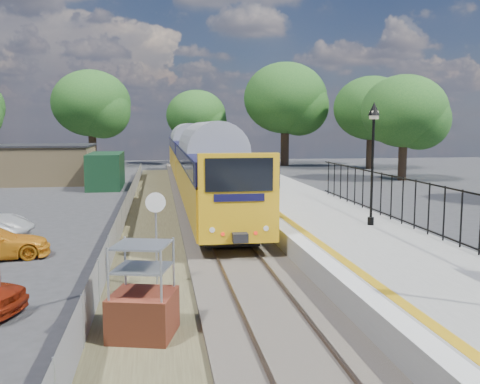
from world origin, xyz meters
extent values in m
plane|color=#2D2D30|center=(0.00, 0.00, 0.00)|extent=(120.00, 120.00, 0.00)
cube|color=#473F38|center=(0.00, 10.00, 0.10)|extent=(3.40, 80.00, 0.20)
cube|color=#4C472D|center=(-2.90, 8.00, 0.03)|extent=(2.60, 70.00, 0.06)
cube|color=brown|center=(-0.72, 10.00, 0.22)|extent=(0.07, 80.00, 0.14)
cube|color=brown|center=(0.72, 10.00, 0.22)|extent=(0.07, 80.00, 0.14)
cube|color=gray|center=(4.20, 8.00, 0.45)|extent=(5.00, 70.00, 0.90)
cube|color=silver|center=(1.95, 8.00, 0.91)|extent=(0.50, 70.00, 0.01)
cube|color=gold|center=(2.45, 8.00, 0.91)|extent=(0.30, 70.00, 0.01)
cylinder|color=black|center=(5.30, 6.00, 1.05)|extent=(0.24, 0.24, 0.30)
cylinder|color=black|center=(5.30, 6.00, 2.90)|extent=(0.10, 0.10, 3.70)
cube|color=black|center=(5.30, 6.00, 4.85)|extent=(0.08, 0.08, 0.30)
cube|color=beige|center=(5.30, 6.00, 5.02)|extent=(0.26, 0.26, 0.30)
cone|color=black|center=(5.30, 6.00, 5.25)|extent=(0.44, 0.44, 0.50)
cube|color=black|center=(6.55, 2.50, 2.65)|extent=(0.05, 26.00, 0.05)
cube|color=tan|center=(-12.00, 32.00, 1.50)|extent=(8.00, 6.00, 3.00)
cube|color=black|center=(-12.00, 32.00, 3.05)|extent=(8.20, 6.20, 0.15)
cube|color=#12321B|center=(-6.50, 28.00, 1.30)|extent=(2.40, 6.00, 2.60)
cylinder|color=#332319|center=(-10.00, 50.00, 1.92)|extent=(0.88, 0.88, 3.85)
ellipsoid|color=#1A501B|center=(-10.00, 50.00, 7.15)|extent=(8.80, 8.80, 7.48)
cylinder|color=#332319|center=(2.00, 52.00, 1.57)|extent=(0.72, 0.72, 3.15)
ellipsoid|color=#1A501B|center=(2.00, 52.00, 5.85)|extent=(7.20, 7.20, 6.12)
cylinder|color=#332319|center=(12.00, 48.00, 2.10)|extent=(0.96, 0.96, 4.20)
ellipsoid|color=#1A501B|center=(12.00, 48.00, 7.80)|extent=(9.60, 9.60, 8.16)
cylinder|color=#332319|center=(20.00, 42.00, 1.75)|extent=(0.80, 0.80, 3.50)
ellipsoid|color=#1A501B|center=(20.00, 42.00, 6.50)|extent=(8.00, 8.00, 6.80)
cylinder|color=#332319|center=(18.00, 30.00, 1.57)|extent=(0.72, 0.72, 3.15)
ellipsoid|color=#1A501B|center=(18.00, 30.00, 5.85)|extent=(7.20, 7.20, 6.12)
cube|color=gold|center=(0.00, 14.41, 1.69)|extent=(2.80, 20.00, 1.90)
cube|color=#100E36|center=(0.00, 14.41, 2.99)|extent=(2.82, 20.00, 0.90)
cube|color=black|center=(0.00, 14.41, 2.99)|extent=(2.82, 18.00, 0.70)
cube|color=black|center=(0.00, 14.41, 0.51)|extent=(2.00, 18.00, 0.45)
cube|color=gold|center=(0.00, 35.01, 1.69)|extent=(2.80, 20.00, 1.90)
cube|color=#100E36|center=(0.00, 35.01, 2.99)|extent=(2.82, 20.00, 0.90)
cube|color=black|center=(0.00, 35.01, 2.99)|extent=(2.82, 18.00, 0.70)
cube|color=black|center=(0.00, 35.01, 0.51)|extent=(2.00, 18.00, 0.45)
cube|color=black|center=(0.00, 4.20, 3.04)|extent=(2.24, 0.04, 1.10)
cube|color=brown|center=(-2.99, -1.51, 0.51)|extent=(1.62, 1.62, 1.02)
cylinder|color=#999EA3|center=(-2.70, 1.98, 1.26)|extent=(0.06, 0.06, 2.51)
cylinder|color=silver|center=(-2.70, 1.93, 2.51)|extent=(0.56, 0.08, 0.56)
camera|label=1|loc=(-2.59, -12.92, 4.63)|focal=40.00mm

